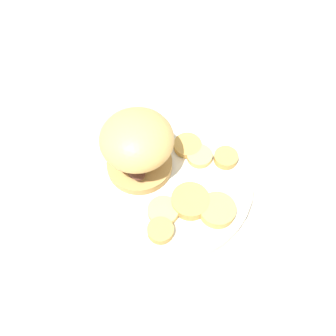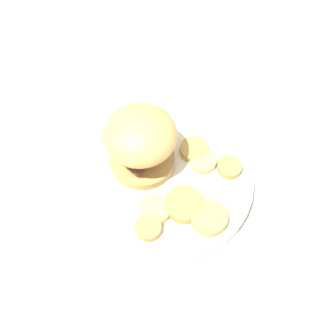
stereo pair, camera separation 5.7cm
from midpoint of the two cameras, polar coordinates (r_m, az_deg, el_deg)
ground_plane at (r=0.61m, az=2.67°, el=-2.45°), size 4.00×4.00×0.00m
dinner_plate at (r=0.60m, az=2.71°, el=-1.93°), size 0.26×0.26×0.02m
sandwich at (r=0.55m, az=-1.18°, el=3.71°), size 0.10×0.10×0.10m
potato_round_0 at (r=0.54m, az=-0.19°, el=-8.89°), size 0.04×0.04×0.01m
potato_round_1 at (r=0.56m, az=5.25°, el=-5.53°), size 0.05×0.05×0.02m
potato_round_2 at (r=0.60m, az=11.59°, el=-0.12°), size 0.04×0.04×0.01m
potato_round_3 at (r=0.56m, az=8.91°, el=-7.43°), size 0.05×0.05×0.01m
potato_round_4 at (r=0.61m, az=6.42°, el=2.55°), size 0.04×0.04×0.01m
potato_round_5 at (r=0.56m, az=0.72°, el=-6.20°), size 0.04×0.04×0.01m
potato_round_6 at (r=0.60m, az=7.86°, el=0.73°), size 0.04×0.04×0.01m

